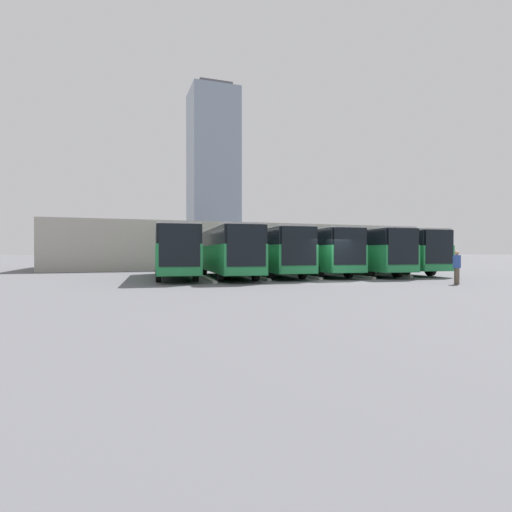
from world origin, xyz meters
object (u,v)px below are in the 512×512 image
object	(u,v)px
bus_1	(357,250)
bus_2	(313,250)
bus_0	(389,251)
bus_5	(174,250)
bus_4	(227,250)
pedestrian	(457,266)
bus_3	(270,250)

from	to	relation	value
bus_1	bus_2	xyz separation A→B (m)	(3.43, -0.62, 0.00)
bus_0	bus_1	distance (m)	3.48
bus_0	bus_5	size ratio (longest dim) A/B	1.00
bus_1	bus_5	xyz separation A→B (m)	(13.71, -0.67, 0.00)
bus_4	bus_2	bearing A→B (deg)	-169.15
bus_0	pedestrian	world-z (taller)	bus_0
bus_4	bus_5	size ratio (longest dim) A/B	1.00
bus_3	bus_2	bearing A→B (deg)	-174.91
bus_0	bus_2	size ratio (longest dim) A/B	1.00
bus_1	bus_3	distance (m)	6.88
pedestrian	bus_5	bearing A→B (deg)	-98.57
bus_0	pedestrian	distance (m)	10.93
bus_0	bus_1	bearing A→B (deg)	15.12
bus_2	bus_3	distance (m)	3.43
bus_0	bus_2	bearing A→B (deg)	4.73
bus_2	bus_0	bearing A→B (deg)	-175.27
bus_1	bus_2	size ratio (longest dim) A/B	1.00
bus_0	bus_5	xyz separation A→B (m)	(17.13, -0.04, 0.00)
bus_4	pedestrian	distance (m)	13.94
pedestrian	bus_0	bearing A→B (deg)	-170.45
bus_2	pedestrian	distance (m)	10.83
bus_3	bus_4	size ratio (longest dim) A/B	1.00
bus_3	bus_4	bearing A→B (deg)	16.49
bus_0	pedestrian	bearing A→B (deg)	75.49
bus_4	pedestrian	bearing A→B (deg)	141.39
bus_5	bus_3	bearing A→B (deg)	-175.94
bus_1	bus_2	world-z (taller)	same
bus_1	pedestrian	world-z (taller)	bus_1
bus_1	bus_5	world-z (taller)	same
bus_2	bus_3	bearing A→B (deg)	5.09
bus_1	bus_4	size ratio (longest dim) A/B	1.00
bus_0	bus_3	size ratio (longest dim) A/B	1.00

